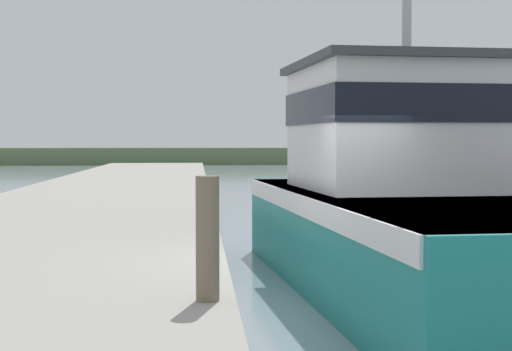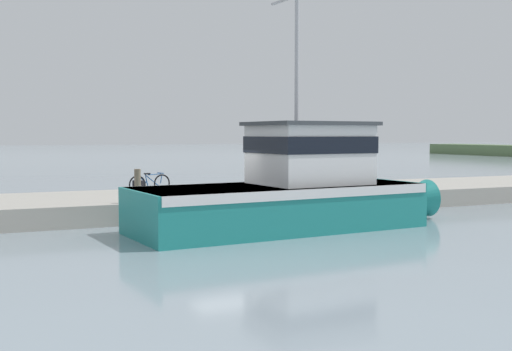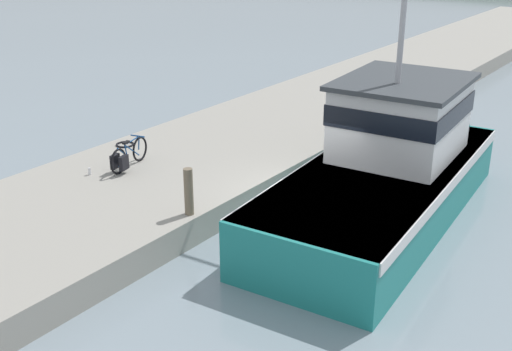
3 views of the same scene
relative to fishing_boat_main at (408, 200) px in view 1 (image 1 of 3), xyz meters
The scene contains 4 objects.
ground_plane 2.63m from the fishing_boat_main, 130.55° to the right, with size 320.00×320.00×0.00m, color #84939E.
fishing_boat_main is the anchor object (origin of this frame).
boat_white_moored 30.77m from the fishing_boat_main, 67.14° to the left, with size 5.85×7.26×4.90m.
mooring_post 5.22m from the fishing_boat_main, 125.27° to the right, with size 0.21×0.21×1.13m, color #756651.
Camera 1 is at (-1.62, -9.58, 2.18)m, focal length 55.00 mm.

